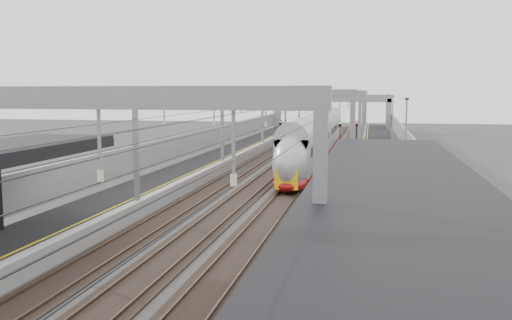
% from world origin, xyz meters
% --- Properties ---
extents(platform_left, '(4.00, 120.00, 1.00)m').
position_xyz_m(platform_left, '(-8.00, 45.00, 0.50)').
color(platform_left, black).
rests_on(platform_left, ground).
extents(platform_right, '(4.00, 120.00, 1.00)m').
position_xyz_m(platform_right, '(8.00, 45.00, 0.50)').
color(platform_right, black).
rests_on(platform_right, ground).
extents(tracks, '(11.40, 140.00, 0.20)m').
position_xyz_m(tracks, '(0.00, 45.00, 0.05)').
color(tracks, black).
rests_on(tracks, ground).
extents(overhead_line, '(13.00, 140.00, 6.60)m').
position_xyz_m(overhead_line, '(0.00, 51.62, 6.14)').
color(overhead_line, gray).
rests_on(overhead_line, platform_left).
extents(canopy_right, '(4.40, 30.00, 4.24)m').
position_xyz_m(canopy_right, '(8.03, 2.99, 5.09)').
color(canopy_right, black).
rests_on(canopy_right, platform_right).
extents(overbridge, '(22.00, 2.20, 6.90)m').
position_xyz_m(overbridge, '(0.00, 100.00, 5.31)').
color(overbridge, gray).
rests_on(overbridge, ground).
extents(wall_left, '(0.30, 120.00, 3.20)m').
position_xyz_m(wall_left, '(-11.20, 45.00, 1.60)').
color(wall_left, gray).
rests_on(wall_left, ground).
extents(wall_right, '(0.30, 120.00, 3.20)m').
position_xyz_m(wall_right, '(11.20, 45.00, 1.60)').
color(wall_right, gray).
rests_on(wall_right, ground).
extents(train, '(2.64, 48.17, 4.18)m').
position_xyz_m(train, '(1.50, 52.50, 2.05)').
color(train, maroon).
rests_on(train, ground).
extents(signal_green, '(0.32, 0.32, 3.48)m').
position_xyz_m(signal_green, '(-5.20, 69.81, 2.42)').
color(signal_green, black).
rests_on(signal_green, ground).
extents(signal_red_near, '(0.32, 0.32, 3.48)m').
position_xyz_m(signal_red_near, '(3.20, 68.38, 2.42)').
color(signal_red_near, black).
rests_on(signal_red_near, ground).
extents(signal_red_far, '(0.32, 0.32, 3.48)m').
position_xyz_m(signal_red_far, '(5.40, 69.41, 2.42)').
color(signal_red_far, black).
rests_on(signal_red_far, ground).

